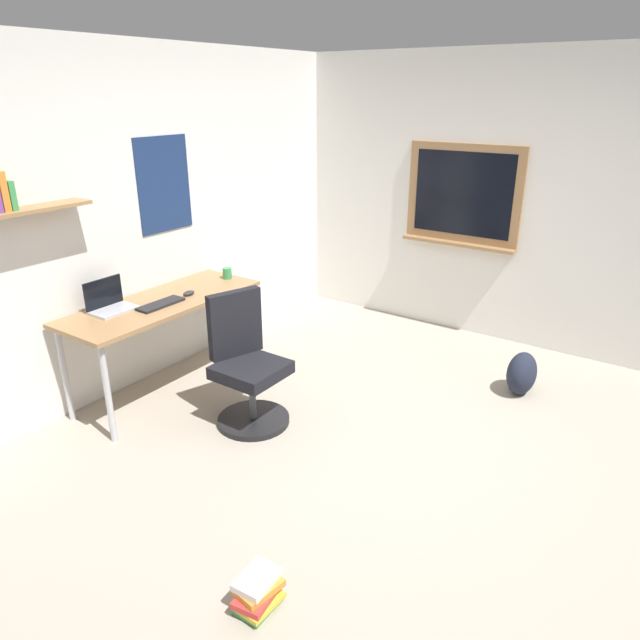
% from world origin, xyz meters
% --- Properties ---
extents(ground_plane, '(5.20, 5.20, 0.00)m').
position_xyz_m(ground_plane, '(0.00, 0.00, 0.00)').
color(ground_plane, '#9E9384').
rests_on(ground_plane, ground).
extents(wall_back, '(5.00, 0.30, 2.60)m').
position_xyz_m(wall_back, '(-0.01, 2.45, 1.30)').
color(wall_back, silver).
rests_on(wall_back, ground).
extents(wall_right, '(0.22, 5.00, 2.60)m').
position_xyz_m(wall_right, '(2.45, 0.03, 1.30)').
color(wall_right, silver).
rests_on(wall_right, ground).
extents(desk, '(1.58, 0.60, 0.76)m').
position_xyz_m(desk, '(-0.12, 2.07, 0.68)').
color(desk, '#997047').
rests_on(desk, ground).
extents(office_chair, '(0.52, 0.55, 0.95)m').
position_xyz_m(office_chair, '(-0.10, 1.25, 0.41)').
color(office_chair, black).
rests_on(office_chair, ground).
extents(laptop, '(0.31, 0.21, 0.23)m').
position_xyz_m(laptop, '(-0.47, 2.21, 0.81)').
color(laptop, '#ADAFB5').
rests_on(laptop, desk).
extents(keyboard, '(0.37, 0.13, 0.02)m').
position_xyz_m(keyboard, '(-0.20, 1.99, 0.77)').
color(keyboard, black).
rests_on(keyboard, desk).
extents(computer_mouse, '(0.10, 0.06, 0.03)m').
position_xyz_m(computer_mouse, '(0.08, 1.99, 0.78)').
color(computer_mouse, '#262628').
rests_on(computer_mouse, desk).
extents(coffee_mug, '(0.08, 0.08, 0.09)m').
position_xyz_m(coffee_mug, '(0.57, 2.04, 0.81)').
color(coffee_mug, '#338C4C').
rests_on(coffee_mug, desk).
extents(backpack, '(0.32, 0.22, 0.35)m').
position_xyz_m(backpack, '(1.42, -0.26, 0.17)').
color(backpack, '#1E2333').
rests_on(backpack, ground).
extents(book_stack_on_floor, '(0.25, 0.19, 0.16)m').
position_xyz_m(book_stack_on_floor, '(-1.33, 0.11, 0.08)').
color(book_stack_on_floor, '#3D934C').
rests_on(book_stack_on_floor, ground).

